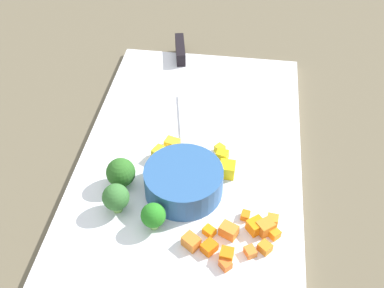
{
  "coord_description": "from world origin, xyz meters",
  "views": [
    {
      "loc": [
        -0.47,
        -0.06,
        0.47
      ],
      "look_at": [
        0.0,
        0.0,
        0.02
      ],
      "focal_mm": 43.91,
      "sensor_mm": 36.0,
      "label": 1
    }
  ],
  "objects": [
    {
      "name": "pepper_dice_0",
      "position": [
        -0.01,
        -0.04,
        0.02
      ],
      "size": [
        0.02,
        0.02,
        0.01
      ],
      "primitive_type": "cube",
      "rotation": [
        0.0,
        0.0,
        1.35
      ],
      "color": "yellow",
      "rests_on": "cutting_board"
    },
    {
      "name": "carrot_dice_2",
      "position": [
        -0.11,
        -0.08,
        0.02
      ],
      "size": [
        0.01,
        0.01,
        0.01
      ],
      "primitive_type": "cube",
      "rotation": [
        0.0,
        0.0,
        2.95
      ],
      "color": "orange",
      "rests_on": "cutting_board"
    },
    {
      "name": "carrot_dice_7",
      "position": [
        -0.14,
        -0.06,
        0.02
      ],
      "size": [
        0.02,
        0.02,
        0.02
      ],
      "primitive_type": "cube",
      "rotation": [
        0.0,
        0.0,
        1.14
      ],
      "color": "orange",
      "rests_on": "cutting_board"
    },
    {
      "name": "carrot_dice_9",
      "position": [
        -0.15,
        -0.11,
        0.02
      ],
      "size": [
        0.02,
        0.02,
        0.01
      ],
      "primitive_type": "cube",
      "rotation": [
        0.0,
        0.0,
        0.87
      ],
      "color": "orange",
      "rests_on": "cutting_board"
    },
    {
      "name": "carrot_dice_12",
      "position": [
        -0.18,
        -0.06,
        0.02
      ],
      "size": [
        0.02,
        0.02,
        0.01
      ],
      "primitive_type": "cube",
      "rotation": [
        0.0,
        0.0,
        2.33
      ],
      "color": "orange",
      "rests_on": "cutting_board"
    },
    {
      "name": "carrot_dice_3",
      "position": [
        -0.17,
        -0.06,
        0.02
      ],
      "size": [
        0.02,
        0.02,
        0.01
      ],
      "primitive_type": "cube",
      "rotation": [
        0.0,
        0.0,
        1.45
      ],
      "color": "orange",
      "rests_on": "cutting_board"
    },
    {
      "name": "chef_knife",
      "position": [
        0.18,
        0.04,
        0.02
      ],
      "size": [
        0.32,
        0.08,
        0.02
      ],
      "rotation": [
        0.0,
        0.0,
        3.35
      ],
      "color": "silver",
      "rests_on": "cutting_board"
    },
    {
      "name": "broccoli_floret_1",
      "position": [
        -0.12,
        0.08,
        0.04
      ],
      "size": [
        0.03,
        0.03,
        0.04
      ],
      "color": "#84BE57",
      "rests_on": "cutting_board"
    },
    {
      "name": "pepper_dice_4",
      "position": [
        -0.0,
        0.03,
        0.02
      ],
      "size": [
        0.02,
        0.02,
        0.01
      ],
      "primitive_type": "cube",
      "rotation": [
        0.0,
        0.0,
        1.28
      ],
      "color": "yellow",
      "rests_on": "cutting_board"
    },
    {
      "name": "prep_bowl",
      "position": [
        -0.08,
        0.0,
        0.03
      ],
      "size": [
        0.1,
        0.1,
        0.04
      ],
      "primitive_type": "cylinder",
      "color": "#2B5791",
      "rests_on": "cutting_board"
    },
    {
      "name": "pepper_dice_1",
      "position": [
        -0.04,
        -0.05,
        0.02
      ],
      "size": [
        0.02,
        0.02,
        0.02
      ],
      "primitive_type": "cube",
      "rotation": [
        0.0,
        0.0,
        1.53
      ],
      "color": "yellow",
      "rests_on": "cutting_board"
    },
    {
      "name": "broccoli_floret_2",
      "position": [
        -0.08,
        0.08,
        0.03
      ],
      "size": [
        0.04,
        0.04,
        0.04
      ],
      "color": "#83B35B",
      "rests_on": "cutting_board"
    },
    {
      "name": "carrot_dice_6",
      "position": [
        -0.16,
        -0.04,
        0.02
      ],
      "size": [
        0.02,
        0.02,
        0.01
      ],
      "primitive_type": "cube",
      "rotation": [
        0.0,
        0.0,
        0.91
      ],
      "color": "orange",
      "rests_on": "cutting_board"
    },
    {
      "name": "pepper_dice_2",
      "position": [
        0.0,
        -0.04,
        0.02
      ],
      "size": [
        0.02,
        0.02,
        0.01
      ],
      "primitive_type": "cube",
      "rotation": [
        0.0,
        0.0,
        0.92
      ],
      "color": "yellow",
      "rests_on": "cutting_board"
    },
    {
      "name": "cutting_board",
      "position": [
        0.0,
        0.0,
        0.01
      ],
      "size": [
        0.48,
        0.3,
        0.01
      ],
      "primitive_type": "cube",
      "color": "white",
      "rests_on": "ground_plane"
    },
    {
      "name": "carrot_dice_10",
      "position": [
        -0.13,
        -0.12,
        0.02
      ],
      "size": [
        0.02,
        0.02,
        0.01
      ],
      "primitive_type": "cube",
      "rotation": [
        0.0,
        0.0,
        2.37
      ],
      "color": "orange",
      "rests_on": "cutting_board"
    },
    {
      "name": "carrot_dice_5",
      "position": [
        -0.13,
        -0.11,
        0.02
      ],
      "size": [
        0.02,
        0.02,
        0.02
      ],
      "primitive_type": "cube",
      "rotation": [
        0.0,
        0.0,
        0.67
      ],
      "color": "orange",
      "rests_on": "cutting_board"
    },
    {
      "name": "carrot_dice_4",
      "position": [
        -0.13,
        -0.09,
        0.02
      ],
      "size": [
        0.03,
        0.03,
        0.02
      ],
      "primitive_type": "cube",
      "rotation": [
        0.0,
        0.0,
        2.26
      ],
      "color": "orange",
      "rests_on": "cutting_board"
    },
    {
      "name": "pepper_dice_3",
      "position": [
        -0.02,
        0.04,
        0.02
      ],
      "size": [
        0.02,
        0.02,
        0.02
      ],
      "primitive_type": "cube",
      "rotation": [
        0.0,
        0.0,
        2.68
      ],
      "color": "yellow",
      "rests_on": "cutting_board"
    },
    {
      "name": "carrot_dice_11",
      "position": [
        -0.16,
        -0.09,
        0.02
      ],
      "size": [
        0.02,
        0.02,
        0.01
      ],
      "primitive_type": "cube",
      "rotation": [
        0.0,
        0.0,
        2.11
      ],
      "color": "orange",
      "rests_on": "cutting_board"
    },
    {
      "name": "carrot_dice_0",
      "position": [
        -0.16,
        -0.02,
        0.02
      ],
      "size": [
        0.02,
        0.02,
        0.01
      ],
      "primitive_type": "cube",
      "rotation": [
        0.0,
        0.0,
        0.95
      ],
      "color": "orange",
      "rests_on": "cutting_board"
    },
    {
      "name": "broccoli_floret_0",
      "position": [
        -0.14,
        0.03,
        0.03
      ],
      "size": [
        0.03,
        0.03,
        0.04
      ],
      "color": "#84B95D",
      "rests_on": "cutting_board"
    },
    {
      "name": "carrot_dice_1",
      "position": [
        -0.14,
        -0.04,
        0.02
      ],
      "size": [
        0.02,
        0.02,
        0.01
      ],
      "primitive_type": "cube",
      "rotation": [
        0.0,
        0.0,
        0.98
      ],
      "color": "orange",
      "rests_on": "cutting_board"
    },
    {
      "name": "carrot_dice_8",
      "position": [
        -0.11,
        -0.11,
        0.02
      ],
      "size": [
        0.01,
        0.01,
        0.01
      ],
      "primitive_type": "cube",
      "rotation": [
        0.0,
        0.0,
        3.02
      ],
      "color": "orange",
      "rests_on": "cutting_board"
    },
    {
      "name": "ground_plane",
      "position": [
        0.0,
        0.0,
        0.0
      ],
      "size": [
        4.0,
        4.0,
        0.0
      ],
      "primitive_type": "plane",
      "color": "brown"
    }
  ]
}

